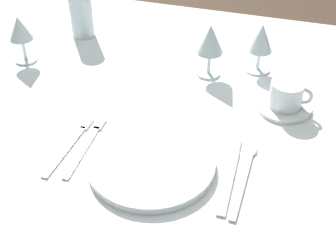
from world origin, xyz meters
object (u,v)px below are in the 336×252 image
Objects in this scene: fork_outer at (87,144)px; drink_tumbler at (82,17)px; dinner_plate at (152,164)px; spoon_soup at (246,171)px; dinner_knife at (230,177)px; wine_glass_right at (261,41)px; wine_glass_centre at (20,31)px; coffee_cup_left at (287,94)px; fork_inner at (71,143)px; wine_glass_left at (210,41)px.

drink_tumbler is (-0.23, 0.48, 0.06)m from fork_outer.
dinner_plate is 1.18× the size of spoon_soup.
spoon_soup reaches higher than dinner_knife.
dinner_plate is 0.49m from wine_glass_right.
wine_glass_centre is at bearing -167.71° from wine_glass_right.
drink_tumbler reaches higher than coffee_cup_left.
dinner_plate is 0.39m from coffee_cup_left.
fork_inner is 1.43× the size of wine_glass_left.
wine_glass_right is at bearing 91.01° from dinner_knife.
fork_inner is 1.52× the size of wine_glass_right.
dinner_plate is 0.41m from wine_glass_left.
fork_inner is at bearing -166.79° from fork_outer.
fork_inner is 0.53m from drink_tumbler.
wine_glass_centre is at bearing 155.17° from dinner_knife.
fork_inner is 0.53m from coffee_cup_left.
spoon_soup is 1.65× the size of wine_glass_right.
wine_glass_right is (0.35, 0.44, 0.09)m from fork_inner.
spoon_soup is at bearing -38.36° from drink_tumbler.
dinner_plate is 0.20m from fork_inner.
spoon_soup is 0.40m from wine_glass_left.
coffee_cup_left is at bearing -60.81° from wine_glass_right.
fork_outer is 1.00× the size of fork_inner.
spoon_soup is at bearing 3.65° from fork_inner.
drink_tumbler is (-0.56, 0.49, 0.06)m from dinner_knife.
wine_glass_left is (0.19, 0.37, 0.10)m from fork_outer.
dinner_plate is at bearing -8.95° from fork_outer.
wine_glass_centre reaches higher than dinner_plate.
dinner_knife is 0.04m from spoon_soup.
spoon_soup reaches higher than fork_outer.
coffee_cup_left is 0.68m from drink_tumbler.
wine_glass_right reaches higher than dinner_knife.
wine_glass_centre reaches higher than coffee_cup_left.
fork_outer is 1.43× the size of wine_glass_left.
fork_outer is 0.91× the size of dinner_knife.
wine_glass_right reaches higher than dinner_plate.
coffee_cup_left is at bearing -18.32° from drink_tumbler.
wine_glass_left is 1.06× the size of drink_tumbler.
drink_tumbler is (-0.64, 0.21, 0.02)m from coffee_cup_left.
dinner_plate is 2.61× the size of coffee_cup_left.
spoon_soup is at bearing -22.03° from wine_glass_centre.
dinner_knife is at bearing -137.42° from spoon_soup.
fork_outer is 1.51× the size of drink_tumbler.
wine_glass_left reaches higher than dinner_knife.
dinner_knife is at bearing 5.49° from dinner_plate.
wine_glass_right reaches higher than coffee_cup_left.
dinner_plate reaches higher than fork_outer.
coffee_cup_left is 0.70× the size of wine_glass_left.
wine_glass_centre is 0.98× the size of wine_glass_right.
dinner_plate reaches higher than spoon_soup.
fork_inner is 2.04× the size of coffee_cup_left.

